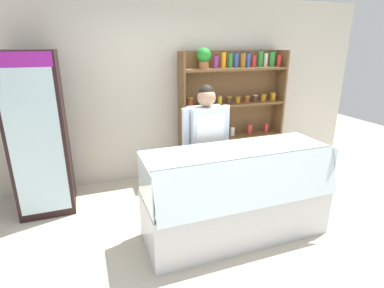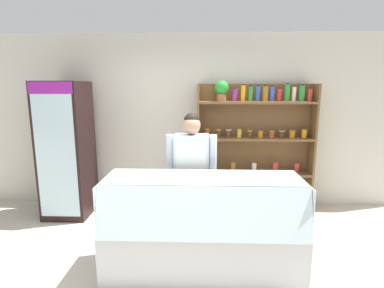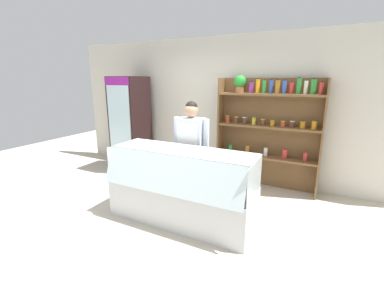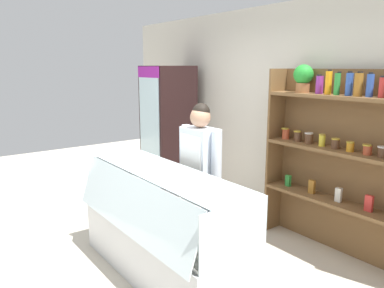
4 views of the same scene
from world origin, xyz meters
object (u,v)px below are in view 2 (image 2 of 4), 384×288
(deli_display_case, at_px, (202,243))
(shop_clerk, at_px, (191,169))
(shelving_unit, at_px, (253,138))
(drinks_fridge, at_px, (67,150))

(deli_display_case, height_order, shop_clerk, shop_clerk)
(shelving_unit, bearing_deg, drinks_fridge, -173.56)
(shelving_unit, height_order, shop_clerk, shelving_unit)
(drinks_fridge, height_order, shelving_unit, shelving_unit)
(drinks_fridge, height_order, shop_clerk, drinks_fridge)
(shelving_unit, bearing_deg, shop_clerk, -128.48)
(shelving_unit, distance_m, deli_display_case, 2.02)
(drinks_fridge, xyz_separation_m, shop_clerk, (1.86, -0.82, -0.04))
(shelving_unit, relative_size, deli_display_case, 1.00)
(shelving_unit, distance_m, shop_clerk, 1.46)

